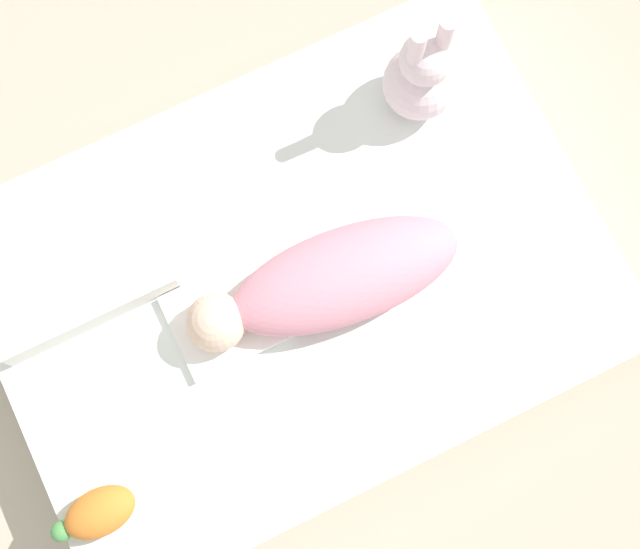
{
  "coord_description": "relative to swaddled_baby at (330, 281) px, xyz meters",
  "views": [
    {
      "loc": [
        0.11,
        0.34,
        1.97
      ],
      "look_at": [
        -0.04,
        0.03,
        0.22
      ],
      "focal_mm": 50.0,
      "sensor_mm": 36.0,
      "label": 1
    }
  ],
  "objects": [
    {
      "name": "ground_plane",
      "position": [
        0.05,
        -0.05,
        -0.23
      ],
      "size": [
        12.0,
        12.0,
        0.0
      ],
      "primitive_type": "plane",
      "color": "#B2A893"
    },
    {
      "name": "bed_mattress",
      "position": [
        0.05,
        -0.05,
        -0.15
      ],
      "size": [
        1.26,
        0.9,
        0.17
      ],
      "color": "white",
      "rests_on": "ground_plane"
    },
    {
      "name": "burp_cloth",
      "position": [
        0.22,
        -0.04,
        -0.06
      ],
      "size": [
        0.22,
        0.19,
        0.02
      ],
      "color": "white",
      "rests_on": "bed_mattress"
    },
    {
      "name": "swaddled_baby",
      "position": [
        0.0,
        0.0,
        0.0
      ],
      "size": [
        0.58,
        0.24,
        0.14
      ],
      "rotation": [
        0.0,
        0.0,
        6.18
      ],
      "color": "pink",
      "rests_on": "bed_mattress"
    },
    {
      "name": "pillow",
      "position": [
        0.46,
        -0.3,
        -0.03
      ],
      "size": [
        0.37,
        0.33,
        0.08
      ],
      "color": "white",
      "rests_on": "bed_mattress"
    },
    {
      "name": "bunny_plush",
      "position": [
        -0.35,
        -0.29,
        0.04
      ],
      "size": [
        0.15,
        0.15,
        0.32
      ],
      "color": "silver",
      "rests_on": "bed_mattress"
    },
    {
      "name": "turtle_plush",
      "position": [
        0.6,
        0.21,
        -0.03
      ],
      "size": [
        0.17,
        0.09,
        0.08
      ],
      "color": "orange",
      "rests_on": "bed_mattress"
    }
  ]
}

